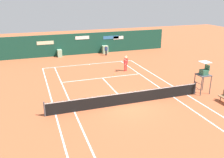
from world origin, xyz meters
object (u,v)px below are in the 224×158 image
umpire_chair (204,73)px  tennis_ball_by_sideline (115,74)px  tennis_ball_mid_court (127,65)px  player_on_baseline (126,62)px  ball_kid_right_post (106,50)px

umpire_chair → tennis_ball_by_sideline: 8.85m
tennis_ball_mid_court → umpire_chair: bearing=-74.4°
player_on_baseline → tennis_ball_mid_court: size_ratio=27.04×
umpire_chair → tennis_ball_by_sideline: (-5.19, 6.96, -1.69)m
ball_kid_right_post → tennis_ball_mid_court: bearing=87.9°
tennis_ball_by_sideline → tennis_ball_mid_court: 3.72m
umpire_chair → tennis_ball_by_sideline: bearing=36.7°
umpire_chair → player_on_baseline: (-3.69, 7.76, -0.75)m
umpire_chair → player_on_baseline: size_ratio=1.46×
player_on_baseline → ball_kid_right_post: size_ratio=1.38×
umpire_chair → ball_kid_right_post: 15.61m
ball_kid_right_post → tennis_ball_mid_court: (0.75, -5.45, -0.73)m
umpire_chair → tennis_ball_by_sideline: umpire_chair is taller
ball_kid_right_post → tennis_ball_mid_court: ball_kid_right_post is taller
player_on_baseline → ball_kid_right_post: bearing=-98.0°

